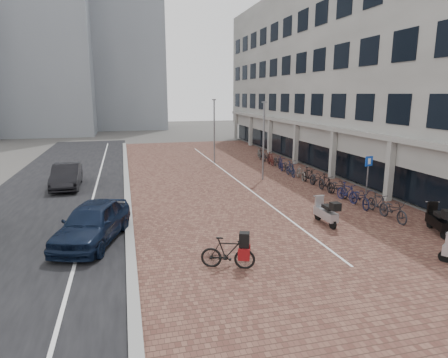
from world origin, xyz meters
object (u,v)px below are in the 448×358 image
at_px(car_dark, 67,176).
at_px(scooter_mid, 438,219).
at_px(hero_bike, 228,252).
at_px(parking_sign, 368,171).
at_px(scooter_front, 326,212).
at_px(car_navy, 92,223).

relative_size(car_dark, scooter_mid, 2.46).
height_order(hero_bike, parking_sign, parking_sign).
relative_size(hero_bike, scooter_front, 1.06).
bearing_deg(scooter_front, car_dark, 138.03).
relative_size(car_dark, scooter_front, 2.50).
distance_m(car_navy, hero_bike, 5.85).
bearing_deg(scooter_mid, car_dark, 161.09).
relative_size(car_navy, parking_sign, 1.88).
bearing_deg(scooter_mid, hero_bike, -154.76).
xyz_separation_m(hero_bike, parking_sign, (9.43, 6.05, 1.13)).
xyz_separation_m(car_navy, parking_sign, (14.00, 2.40, 0.90)).
bearing_deg(car_dark, parking_sign, -26.35).
distance_m(scooter_mid, parking_sign, 5.16).
distance_m(car_navy, parking_sign, 14.23).
height_order(scooter_front, scooter_mid, scooter_mid).
distance_m(hero_bike, parking_sign, 11.26).
xyz_separation_m(car_navy, car_dark, (-2.23, 10.08, -0.07)).
relative_size(car_navy, scooter_front, 2.65).
bearing_deg(scooter_front, parking_sign, 33.86).
xyz_separation_m(car_dark, scooter_front, (12.23, -10.50, -0.12)).
distance_m(car_dark, scooter_front, 16.12).
bearing_deg(hero_bike, car_dark, 47.72).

